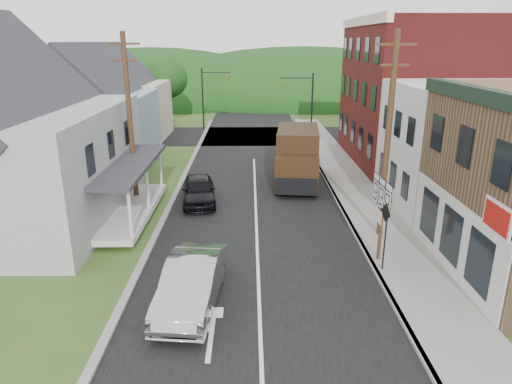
{
  "coord_description": "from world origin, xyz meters",
  "views": [
    {
      "loc": [
        -0.29,
        -15.61,
        8.52
      ],
      "look_at": [
        -0.04,
        3.45,
        2.2
      ],
      "focal_mm": 32.0,
      "sensor_mm": 36.0,
      "label": 1
    }
  ],
  "objects_px": {
    "dark_sedan": "(199,190)",
    "delivery_van": "(297,157)",
    "route_sign_cluster": "(382,207)",
    "warning_sign": "(385,228)",
    "silver_sedan": "(192,284)"
  },
  "relations": [
    {
      "from": "dark_sedan",
      "to": "route_sign_cluster",
      "type": "distance_m",
      "value": 10.86
    },
    {
      "from": "dark_sedan",
      "to": "delivery_van",
      "type": "distance_m",
      "value": 6.78
    },
    {
      "from": "warning_sign",
      "to": "silver_sedan",
      "type": "bearing_deg",
      "value": -174.52
    },
    {
      "from": "route_sign_cluster",
      "to": "warning_sign",
      "type": "relative_size",
      "value": 1.27
    },
    {
      "from": "route_sign_cluster",
      "to": "warning_sign",
      "type": "xyz_separation_m",
      "value": [
        -0.05,
        -0.85,
        -0.5
      ]
    },
    {
      "from": "silver_sedan",
      "to": "route_sign_cluster",
      "type": "relative_size",
      "value": 1.43
    },
    {
      "from": "dark_sedan",
      "to": "route_sign_cluster",
      "type": "height_order",
      "value": "route_sign_cluster"
    },
    {
      "from": "delivery_van",
      "to": "warning_sign",
      "type": "xyz_separation_m",
      "value": [
        2.16,
        -11.55,
        0.15
      ]
    },
    {
      "from": "dark_sedan",
      "to": "delivery_van",
      "type": "xyz_separation_m",
      "value": [
        5.74,
        3.48,
        0.99
      ]
    },
    {
      "from": "warning_sign",
      "to": "route_sign_cluster",
      "type": "bearing_deg",
      "value": 75.19
    },
    {
      "from": "dark_sedan",
      "to": "delivery_van",
      "type": "bearing_deg",
      "value": 24.54
    },
    {
      "from": "delivery_van",
      "to": "warning_sign",
      "type": "bearing_deg",
      "value": -73.29
    },
    {
      "from": "silver_sedan",
      "to": "delivery_van",
      "type": "distance_m",
      "value": 14.61
    },
    {
      "from": "route_sign_cluster",
      "to": "silver_sedan",
      "type": "bearing_deg",
      "value": -160.22
    },
    {
      "from": "silver_sedan",
      "to": "dark_sedan",
      "type": "xyz_separation_m",
      "value": [
        -0.86,
        10.26,
        -0.07
      ]
    }
  ]
}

